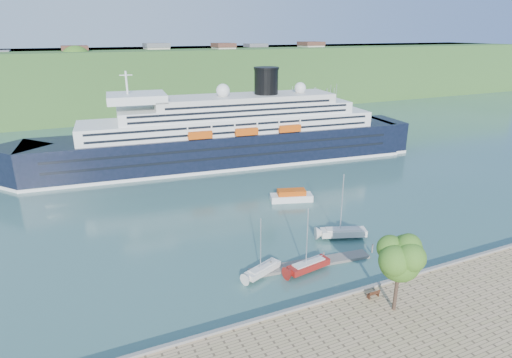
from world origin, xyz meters
name	(u,v)px	position (x,y,z in m)	size (l,w,h in m)	color
ground	(339,303)	(0.00, 0.00, 0.00)	(400.00, 400.00, 0.00)	#325A53
far_hillside	(131,80)	(0.00, 145.00, 12.00)	(400.00, 50.00, 24.00)	#2C5722
quay_coping	(340,295)	(0.00, -0.20, 1.15)	(220.00, 0.50, 0.30)	slate
cruise_ship	(224,117)	(7.67, 59.23, 11.38)	(101.33, 14.75, 22.75)	black
park_bench	(373,293)	(3.41, -1.88, 1.52)	(1.63, 0.67, 1.04)	#4F2A16
promenade_tree	(399,271)	(4.07, -4.72, 5.98)	(6.02, 6.02, 9.97)	#2E5516
floating_pontoon	(311,263)	(1.56, 9.02, 0.20)	(17.63, 2.15, 0.39)	gray
sailboat_white_near	(263,248)	(-5.64, 9.37, 3.97)	(6.15, 1.71, 7.94)	silver
sailboat_red	(310,242)	(0.35, 7.61, 4.43)	(6.86, 1.90, 8.86)	maroon
sailboat_white_far	(345,209)	(10.35, 13.76, 5.05)	(7.81, 2.17, 10.09)	silver
tender_launch	(291,195)	(10.58, 30.86, 1.11)	(8.04, 2.75, 2.22)	#C5470B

